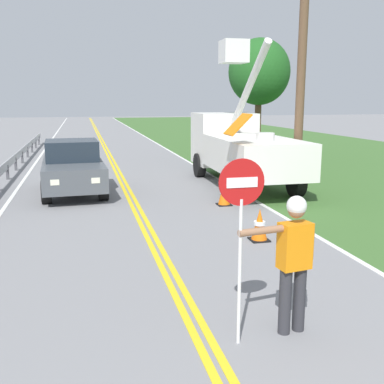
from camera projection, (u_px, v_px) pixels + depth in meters
The scene contains 14 objects.
grass_verge_right at pixel (346, 159), 23.03m from camera, with size 16.00×110.00×0.01m, color #3D662D.
centerline_yellow_left at pixel (113, 167), 20.34m from camera, with size 0.11×110.00×0.01m, color yellow.
centerline_yellow_right at pixel (117, 167), 20.38m from camera, with size 0.11×110.00×0.01m, color yellow.
edge_line_right at pixel (193, 164), 21.19m from camera, with size 0.12×110.00×0.01m, color silver.
edge_line_left at pixel (31, 170), 19.53m from camera, with size 0.12×110.00×0.01m, color silver.
flagger_worker at pixel (294, 256), 5.77m from camera, with size 1.08×0.31×1.83m.
stop_sign_paddle at pixel (241, 211), 5.36m from camera, with size 0.56×0.04×2.33m.
utility_bucket_truck at pixel (239, 145), 16.17m from camera, with size 2.75×6.84×5.07m.
oncoming_sedan_nearest at pixel (73, 168), 14.60m from camera, with size 2.07×4.18×1.70m.
utility_pole_near at pixel (302, 52), 14.19m from camera, with size 1.80×0.28×8.53m.
traffic_cone_lead at pixel (259, 225), 9.77m from camera, with size 0.40×0.40×0.70m.
traffic_cone_mid at pixel (224, 194), 13.03m from camera, with size 0.40×0.40×0.70m.
guardrail_left_shoulder at pixel (2, 170), 16.07m from camera, with size 0.10×32.00×0.71m.
roadside_tree_verge at pixel (259, 72), 22.15m from camera, with size 3.00×3.00×5.90m.
Camera 1 is at (-1.38, -0.41, 3.00)m, focal length 42.51 mm.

